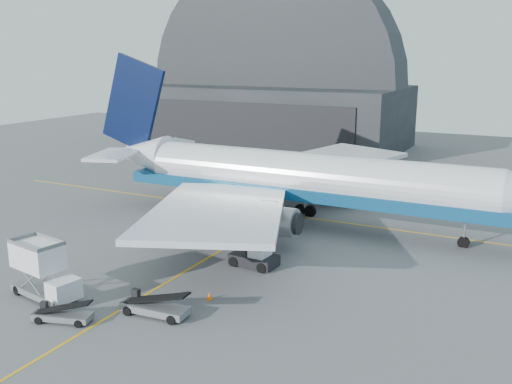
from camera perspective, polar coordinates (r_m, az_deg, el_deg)
The scene contains 9 objects.
ground at distance 49.84m, azimuth -7.05°, elevation -7.87°, with size 200.00×200.00×0.00m, color #565659.
taxi_lines at distance 60.11m, azimuth -0.31°, elevation -3.94°, with size 80.00×42.12×0.02m.
hangar at distance 114.24m, azimuth 1.88°, elevation 9.36°, with size 50.00×28.30×28.00m.
airliner at distance 61.84m, azimuth 3.81°, elevation 1.47°, with size 52.46×50.87×18.41m.
catering_truck at distance 46.52m, azimuth -20.52°, elevation -7.44°, with size 6.49×3.36×4.25m.
pushback_tug at distance 50.40m, azimuth -0.08°, elevation -6.64°, with size 4.27×2.71×1.90m.
belt_loader_a at distance 42.83m, azimuth -18.82°, elevation -11.54°, with size 4.40×2.52×1.65m.
belt_loader_b at distance 42.14m, azimuth -10.12°, elevation -11.24°, with size 5.37×2.18×2.02m.
traffic_cone at distance 44.19m, azimuth -4.67°, elevation -10.32°, with size 0.41×0.41×0.60m.
Camera 1 is at (26.19, -38.26, 18.27)m, focal length 40.00 mm.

